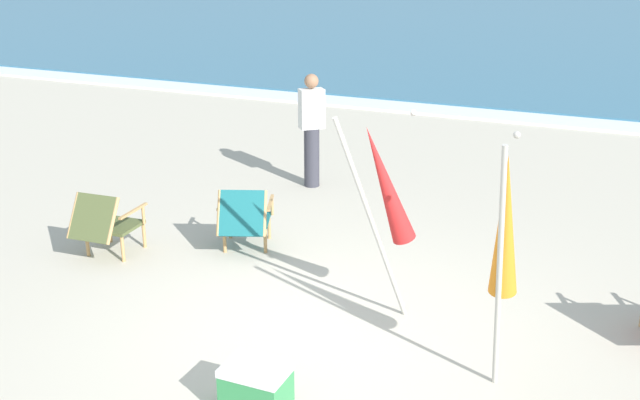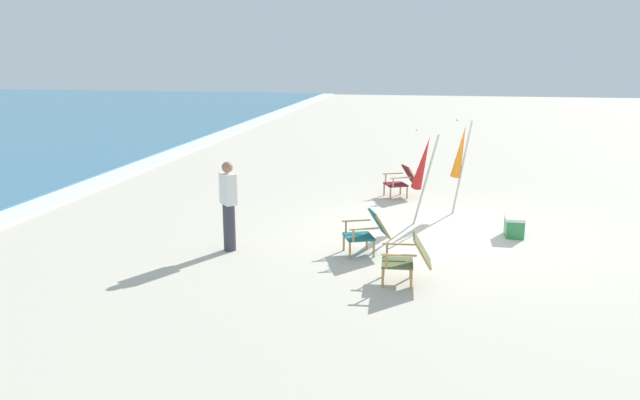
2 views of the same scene
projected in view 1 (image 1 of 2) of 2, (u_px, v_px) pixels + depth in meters
ground_plane at (327, 334)px, 6.84m from camera, size 80.00×80.00×0.00m
sea at (594, 18)px, 32.49m from camera, size 80.00×40.00×0.10m
surf_band at (511, 116)px, 14.96m from camera, size 80.00×1.10×0.06m
beach_chair_front_right at (245, 217)px, 8.49m from camera, size 0.82×0.93×0.77m
beach_chair_back_right at (105, 222)px, 8.32m from camera, size 0.63×0.80×0.78m
umbrella_furled_orange at (505, 229)px, 5.55m from camera, size 0.25×0.44×2.11m
umbrella_furled_red at (385, 187)px, 6.70m from camera, size 0.72×0.60×2.01m
person_near_chairs at (312, 130)px, 10.60m from camera, size 0.39×0.38×1.63m
cooler_box at (256, 389)px, 5.65m from camera, size 0.49×0.35×0.40m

